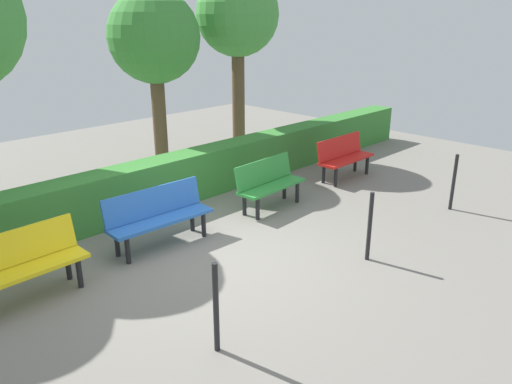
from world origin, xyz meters
TOP-DOWN VIEW (x-y plane):
  - ground_plane at (0.00, 0.00)m, footprint 18.04×18.04m
  - bench_red at (-4.32, -0.74)m, footprint 1.44×0.46m
  - bench_green at (-1.98, -0.68)m, footprint 1.41×0.53m
  - bench_blue at (0.25, -0.82)m, footprint 1.62×0.53m
  - bench_yellow at (2.23, -0.72)m, footprint 1.42×0.48m
  - hedge_row at (-0.99, -2.08)m, footprint 14.04×0.56m
  - tree_near at (-4.11, -3.68)m, footprint 1.88×1.88m
  - tree_mid at (-2.05, -3.99)m, footprint 1.90×1.90m
  - railing_post_near at (-4.17, 1.66)m, footprint 0.06×0.06m
  - railing_post_mid at (-1.51, 1.66)m, footprint 0.06×0.06m
  - railing_post_far at (1.29, 1.66)m, footprint 0.06×0.06m

SIDE VIEW (x-z plane):
  - ground_plane at x=0.00m, z-range 0.00..0.00m
  - hedge_row at x=-0.99m, z-range 0.00..0.87m
  - bench_green at x=-1.98m, z-range 0.05..0.91m
  - bench_yellow at x=2.23m, z-range 0.05..0.91m
  - bench_red at x=-4.32m, z-range 0.05..0.91m
  - bench_blue at x=0.25m, z-range 0.05..0.91m
  - railing_post_near at x=-4.17m, z-range 0.00..1.00m
  - railing_post_mid at x=-1.51m, z-range 0.00..1.00m
  - railing_post_far at x=1.29m, z-range 0.00..1.00m
  - tree_mid at x=-2.05m, z-range 0.88..4.64m
  - tree_near at x=-4.11m, z-range 1.09..5.27m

